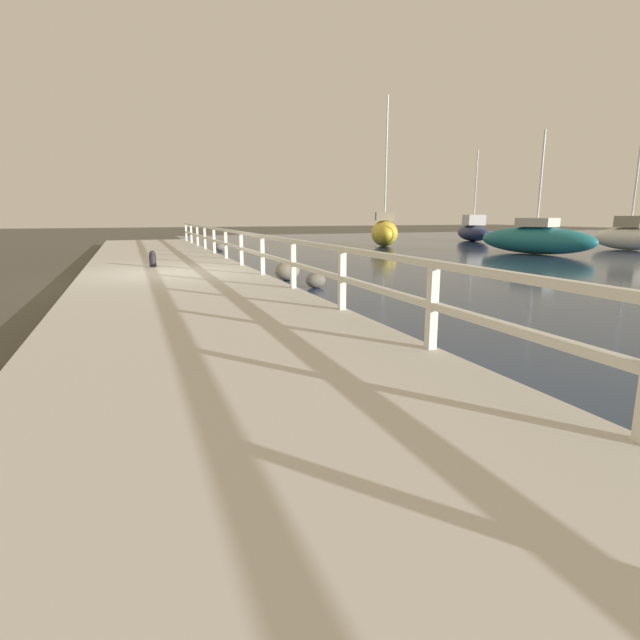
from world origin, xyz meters
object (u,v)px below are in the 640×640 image
Objects in this scene: sailboat_teal at (536,239)px; mooring_bollard at (153,259)px; sailboat_white at (629,236)px; sailboat_navy at (473,231)px; sailboat_yellow at (384,232)px.

mooring_bollard is at bearing 172.52° from sailboat_teal.
sailboat_white is 10.00m from sailboat_navy.
sailboat_teal is at bearing -92.54° from sailboat_navy.
sailboat_teal is 0.97× the size of sailboat_navy.
mooring_bollard is 16.65m from sailboat_teal.
sailboat_navy is 0.73× the size of sailboat_yellow.
sailboat_navy is at bearing 41.90° from sailboat_yellow.
sailboat_yellow is (12.72, 10.11, 0.28)m from mooring_bollard.
mooring_bollard is 0.08× the size of sailboat_navy.
mooring_bollard is 0.06× the size of sailboat_white.
sailboat_white is 1.32× the size of sailboat_navy.
sailboat_white is at bearing -12.32° from sailboat_yellow.
sailboat_yellow is at bearing 38.49° from mooring_bollard.
sailboat_yellow is at bearing 137.01° from sailboat_white.
sailboat_teal is at bearing 9.52° from mooring_bollard.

